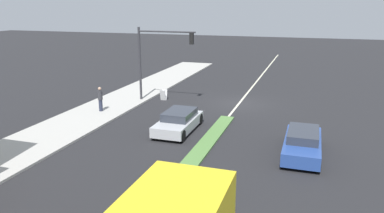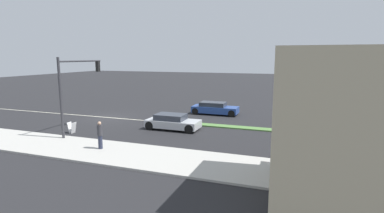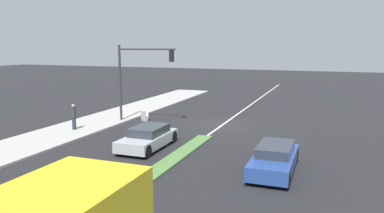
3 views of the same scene
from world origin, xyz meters
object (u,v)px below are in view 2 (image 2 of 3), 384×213
warning_aframe_sign (72,128)px  coupe_blue (215,108)px  traffic_signal_main (74,82)px  pedestrian (100,134)px  sedan_silver (172,122)px  delivery_truck (361,113)px

warning_aframe_sign → coupe_blue: 13.65m
traffic_signal_main → pedestrian: size_ratio=3.26×
warning_aframe_sign → sedan_silver: bearing=119.1°
pedestrian → coupe_blue: 14.19m
traffic_signal_main → sedan_silver: (-3.92, 6.00, -3.30)m
coupe_blue → sedan_silver: (7.20, -1.49, -0.01)m
warning_aframe_sign → sedan_silver: size_ratio=0.20×
coupe_blue → sedan_silver: size_ratio=1.07×
coupe_blue → warning_aframe_sign: bearing=-36.8°
warning_aframe_sign → coupe_blue: (-10.92, 8.18, 0.18)m
sedan_silver → delivery_truck: bearing=107.5°
traffic_signal_main → coupe_blue: traffic_signal_main is taller
delivery_truck → sedan_silver: size_ratio=1.76×
warning_aframe_sign → coupe_blue: coupe_blue is taller
pedestrian → warning_aframe_sign: 5.51m
traffic_signal_main → pedestrian: traffic_signal_main is taller
pedestrian → coupe_blue: bearing=165.7°
pedestrian → warning_aframe_sign: (-2.83, -4.69, -0.60)m
coupe_blue → sedan_silver: coupe_blue is taller
delivery_truck → sedan_silver: delivery_truck is taller
pedestrian → warning_aframe_sign: bearing=-121.1°
traffic_signal_main → delivery_truck: traffic_signal_main is taller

